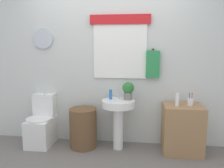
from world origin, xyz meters
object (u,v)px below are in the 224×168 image
Objects in this scene: toilet at (42,125)px; potted_plant at (128,90)px; pedestal_sink at (118,113)px; lotion_bottle at (177,100)px; wooden_cabinet at (182,129)px; soap_bottle at (111,94)px; laundry_hamper at (83,128)px; toothbrush_cup at (190,102)px.

toilet is 3.03× the size of potted_plant.
pedestal_sink is 0.37m from potted_plant.
pedestal_sink is 0.86m from lotion_bottle.
soap_bottle is (-1.05, 0.05, 0.47)m from wooden_cabinet.
soap_bottle is at bearing 177.26° from wooden_cabinet.
toilet is at bearing 177.91° from lotion_bottle.
laundry_hamper is (0.67, -0.03, -0.00)m from toilet.
potted_plant is 0.89m from toothbrush_cup.
wooden_cabinet is 2.67× the size of potted_plant.
potted_plant is at bearing 171.74° from lotion_bottle.
laundry_hamper is at bearing -174.92° from potted_plant.
potted_plant reaches higher than lotion_bottle.
soap_bottle is at bearing 178.48° from toothbrush_cup.
wooden_cabinet is 0.41m from toothbrush_cup.
potted_plant is (0.14, 0.06, 0.34)m from pedestal_sink.
lotion_bottle reaches higher than pedestal_sink.
laundry_hamper is at bearing -179.27° from toothbrush_cup.
pedestal_sink reaches higher than wooden_cabinet.
toothbrush_cup is (0.10, 0.02, 0.40)m from wooden_cabinet.
wooden_cabinet is (1.46, 0.00, 0.05)m from laundry_hamper.
toothbrush_cup is at bearing 17.32° from lotion_bottle.
lotion_bottle is at bearing -162.68° from toothbrush_cup.
soap_bottle reaches higher than toilet.
wooden_cabinet is at bearing -2.74° from soap_bottle.
soap_bottle is at bearing -177.80° from potted_plant.
toothbrush_cup reaches higher than pedestal_sink.
toothbrush_cup is at bearing 0.73° from laundry_hamper.
laundry_hamper is 0.90m from potted_plant.
toilet is at bearing 178.37° from pedestal_sink.
laundry_hamper is at bearing 178.32° from lotion_bottle.
lotion_bottle reaches higher than laundry_hamper.
toilet reaches higher than pedestal_sink.
toothbrush_cup is at bearing -2.62° from potted_plant.
toothbrush_cup is (0.19, 0.06, -0.04)m from lotion_bottle.
potted_plant is at bearing 177.38° from toothbrush_cup.
toilet is 5.49× the size of soap_bottle.
toothbrush_cup is (1.02, 0.02, 0.20)m from pedestal_sink.
wooden_cabinet is 0.45m from lotion_bottle.
lotion_bottle reaches higher than wooden_cabinet.
pedestal_sink is at bearing -156.80° from potted_plant.
potted_plant reaches higher than wooden_cabinet.
soap_bottle is (1.08, 0.02, 0.52)m from toilet.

